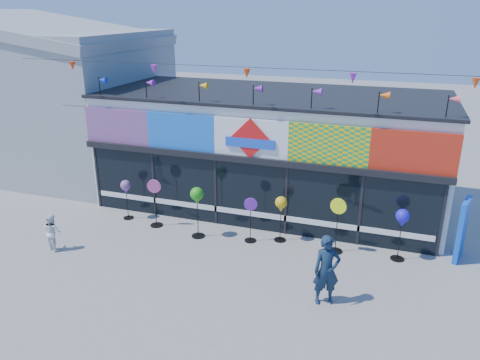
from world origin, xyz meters
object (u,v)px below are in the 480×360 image
at_px(spinner_0, 126,188).
at_px(spinner_4, 281,206).
at_px(spinner_5, 337,224).
at_px(spinner_1, 155,202).
at_px(blue_sign, 462,230).
at_px(spinner_6, 402,220).
at_px(spinner_2, 197,198).
at_px(adult_man, 327,270).
at_px(child, 53,232).
at_px(spinner_3, 251,219).

relative_size(spinner_0, spinner_4, 0.95).
bearing_deg(spinner_5, spinner_1, -178.81).
height_order(blue_sign, spinner_0, blue_sign).
height_order(spinner_0, spinner_6, spinner_6).
height_order(spinner_2, adult_man, adult_man).
distance_m(spinner_0, spinner_2, 2.92).
bearing_deg(child, spinner_1, -111.72).
bearing_deg(spinner_0, spinner_2, -9.74).
xyz_separation_m(spinner_1, spinner_4, (4.21, 0.30, 0.31)).
bearing_deg(spinner_6, spinner_1, -178.17).
height_order(spinner_1, spinner_2, spinner_2).
height_order(spinner_2, spinner_4, spinner_2).
height_order(spinner_6, adult_man, adult_man).
distance_m(spinner_4, spinner_5, 1.78).
height_order(spinner_0, child, spinner_0).
height_order(spinner_3, adult_man, adult_man).
relative_size(spinner_3, child, 1.27).
height_order(spinner_0, spinner_5, spinner_5).
distance_m(blue_sign, spinner_0, 10.64).
bearing_deg(adult_man, spinner_0, 135.33).
height_order(spinner_1, spinner_5, spinner_5).
distance_m(spinner_5, adult_man, 2.69).
bearing_deg(spinner_0, spinner_5, -0.73).
height_order(spinner_1, spinner_4, spinner_1).
xyz_separation_m(spinner_1, spinner_2, (1.65, -0.28, 0.47)).
bearing_deg(spinner_6, child, -164.74).
bearing_deg(spinner_6, spinner_3, -176.28).
distance_m(spinner_2, spinner_3, 1.79).
bearing_deg(adult_man, spinner_5, 68.62).
relative_size(spinner_1, spinner_4, 1.11).
xyz_separation_m(blue_sign, spinner_5, (-3.45, -0.75, -0.01)).
relative_size(spinner_5, spinner_6, 1.09).
bearing_deg(spinner_6, spinner_0, -179.79).
bearing_deg(spinner_2, spinner_5, 5.32).
bearing_deg(spinner_4, spinner_2, -167.29).
bearing_deg(adult_man, spinner_4, 99.26).
relative_size(spinner_3, adult_man, 0.81).
distance_m(spinner_0, spinner_4, 5.42).
distance_m(spinner_1, spinner_3, 3.33).
xyz_separation_m(spinner_0, spinner_6, (8.96, 0.03, 0.14)).
distance_m(spinner_1, child, 3.27).
bearing_deg(spinner_3, spinner_2, -171.97).
xyz_separation_m(spinner_0, adult_man, (7.28, -2.78, -0.23)).
bearing_deg(child, spinner_4, -137.08).
height_order(blue_sign, spinner_4, blue_sign).
height_order(spinner_3, spinner_5, spinner_5).
relative_size(blue_sign, spinner_0, 1.31).
height_order(spinner_5, spinner_6, spinner_5).
relative_size(spinner_1, spinner_2, 0.98).
height_order(spinner_4, spinner_5, spinner_5).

